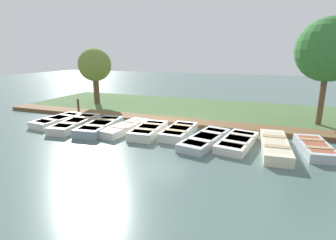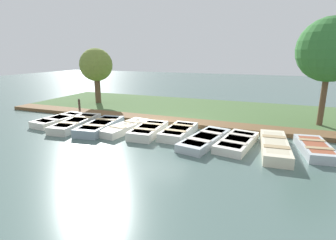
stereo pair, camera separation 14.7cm
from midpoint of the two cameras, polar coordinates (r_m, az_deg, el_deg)
ground_plane at (r=14.08m, az=-1.44°, el=-1.77°), size 80.00×80.00×0.00m
shore_bank at (r=18.66m, az=4.36°, el=2.43°), size 8.00×24.00×0.14m
dock_walkway at (r=15.13m, az=0.27°, el=-0.20°), size 1.28×23.46×0.22m
rowboat_0 at (r=16.26m, az=-23.01°, el=-0.03°), size 3.12×1.47×0.39m
rowboat_1 at (r=15.09m, az=-19.73°, el=-0.71°), size 3.63×1.51×0.42m
rowboat_2 at (r=14.12m, az=-14.85°, el=-1.30°), size 3.37×1.59×0.44m
rowboat_3 at (r=13.67m, az=-9.61°, el=-1.64°), size 3.20×1.39×0.39m
rowboat_4 at (r=12.96m, az=-4.57°, el=-2.25°), size 2.73×1.29×0.43m
rowboat_5 at (r=12.73m, az=2.06°, el=-2.53°), size 2.68×1.22×0.43m
rowboat_6 at (r=11.81m, az=7.78°, el=-4.19°), size 3.53×1.79×0.36m
rowboat_7 at (r=11.77m, az=14.51°, el=-4.61°), size 3.10×1.67×0.36m
rowboat_8 at (r=11.62m, az=21.90°, el=-5.22°), size 3.56×1.26×0.44m
rowboat_9 at (r=12.18m, az=29.01°, el=-5.27°), size 2.75×1.44×0.39m
mooring_post_near at (r=18.47m, az=-19.16°, el=2.89°), size 0.14×0.14×0.98m
park_tree_far_left at (r=21.00m, az=-15.86°, el=11.34°), size 2.47×2.47×4.29m
park_tree_left at (r=15.97m, az=31.38°, el=12.88°), size 3.25×3.25×5.71m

